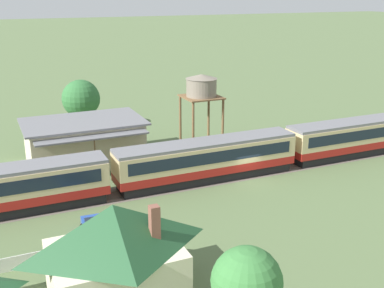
{
  "coord_description": "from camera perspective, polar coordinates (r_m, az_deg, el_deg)",
  "views": [
    {
      "loc": [
        -23.13,
        -38.25,
        17.92
      ],
      "look_at": [
        -4.17,
        4.21,
        3.0
      ],
      "focal_mm": 45.0,
      "sensor_mm": 36.0,
      "label": 1
    }
  ],
  "objects": [
    {
      "name": "ground_plane",
      "position": [
        48.16,
        6.61,
        -4.18
      ],
      "size": [
        600.0,
        600.0,
        0.0
      ],
      "primitive_type": "plane",
      "color": "#566B42"
    },
    {
      "name": "passenger_train",
      "position": [
        47.1,
        2.09,
        -1.66
      ],
      "size": [
        57.39,
        3.22,
        4.04
      ],
      "color": "#AD1E19",
      "rests_on": "ground_plane"
    },
    {
      "name": "railway_track",
      "position": [
        50.08,
        7.07,
        -3.31
      ],
      "size": [
        99.33,
        3.6,
        0.04
      ],
      "color": "#665B51",
      "rests_on": "ground_plane"
    },
    {
      "name": "station_building",
      "position": [
        53.01,
        -12.65,
        0.29
      ],
      "size": [
        12.61,
        9.35,
        4.69
      ],
      "color": "beige",
      "rests_on": "ground_plane"
    },
    {
      "name": "water_tower",
      "position": [
        55.68,
        1.12,
        6.65
      ],
      "size": [
        4.26,
        4.26,
        8.76
      ],
      "color": "brown",
      "rests_on": "ground_plane"
    },
    {
      "name": "cottage_dark_green_roof_2",
      "position": [
        29.52,
        -9.11,
        -12.35
      ],
      "size": [
        8.22,
        6.12,
        6.17
      ],
      "color": "beige",
      "rests_on": "ground_plane"
    },
    {
      "name": "parked_car_blue",
      "position": [
        37.65,
        -11.17,
        -9.95
      ],
      "size": [
        2.46,
        4.66,
        1.26
      ],
      "rotation": [
        0.0,
        0.0,
        1.51
      ],
      "color": "#284CA8",
      "rests_on": "ground_plane"
    },
    {
      "name": "yard_tree_0",
      "position": [
        65.79,
        -13.03,
        5.26
      ],
      "size": [
        5.04,
        5.04,
        6.68
      ],
      "color": "#4C3823",
      "rests_on": "ground_plane"
    },
    {
      "name": "yard_tree_1",
      "position": [
        24.35,
        6.5,
        -15.96
      ],
      "size": [
        3.54,
        3.54,
        6.22
      ],
      "color": "#4C3823",
      "rests_on": "ground_plane"
    }
  ]
}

